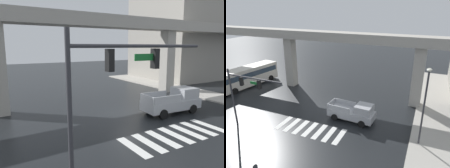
{
  "view_description": "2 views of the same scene",
  "coord_description": "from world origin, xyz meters",
  "views": [
    {
      "loc": [
        -10.07,
        -14.39,
        5.59
      ],
      "look_at": [
        -0.39,
        1.98,
        2.25
      ],
      "focal_mm": 34.49,
      "sensor_mm": 36.0,
      "label": 1
    },
    {
      "loc": [
        10.25,
        -21.66,
        12.04
      ],
      "look_at": [
        0.39,
        0.98,
        2.89
      ],
      "focal_mm": 34.49,
      "sensor_mm": 36.0,
      "label": 2
    }
  ],
  "objects": [
    {
      "name": "elevated_overpass",
      "position": [
        0.0,
        4.97,
        7.45
      ],
      "size": [
        57.81,
        2.33,
        8.63
      ],
      "color": "#ADA89E",
      "rests_on": "ground"
    },
    {
      "name": "ground_plane",
      "position": [
        0.0,
        0.0,
        0.0
      ],
      "size": [
        120.0,
        120.0,
        0.0
      ],
      "primitive_type": "plane",
      "color": "black"
    },
    {
      "name": "sidewalk_east",
      "position": [
        11.58,
        2.0,
        0.07
      ],
      "size": [
        4.0,
        36.0,
        0.15
      ],
      "primitive_type": "cube",
      "color": "#ADA89E",
      "rests_on": "ground"
    },
    {
      "name": "traffic_signal_mast",
      "position": [
        -5.98,
        -7.49,
        4.39
      ],
      "size": [
        6.49,
        0.32,
        6.2
      ],
      "color": "#38383D",
      "rests_on": "ground"
    },
    {
      "name": "pickup_truck",
      "position": [
        3.49,
        -1.81,
        0.99
      ],
      "size": [
        5.21,
        2.33,
        2.08
      ],
      "color": "#A8AAAF",
      "rests_on": "ground"
    },
    {
      "name": "crosswalk_stripes",
      "position": [
        -0.0,
        -5.3,
        0.01
      ],
      "size": [
        7.15,
        2.8,
        0.01
      ],
      "color": "silver",
      "rests_on": "ground"
    }
  ]
}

